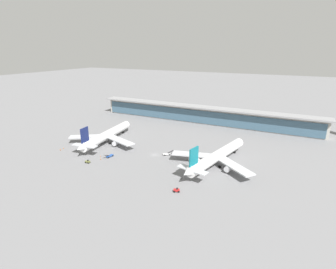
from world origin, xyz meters
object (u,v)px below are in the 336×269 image
Objects in this scene: service_truck_by_tail_blue at (109,156)px; safety_cone_delta at (60,149)px; safety_cone_bravo at (61,150)px; airliner_left_stand at (106,135)px; safety_cone_echo at (100,159)px; service_truck_mid_apron_white at (167,154)px; safety_cone_charlie at (100,156)px; safety_cone_alpha at (63,148)px; service_truck_under_wing_red at (94,138)px; airliner_centre_stand at (217,156)px; service_truck_near_nose_red at (177,190)px; service_truck_at_far_stand_olive at (192,157)px; service_truck_on_taxiway_olive at (88,162)px.

safety_cone_delta is at bearing -172.06° from service_truck_by_tail_blue.
safety_cone_delta is at bearing 154.01° from safety_cone_bravo.
airliner_left_stand is 94.26× the size of safety_cone_echo.
safety_cone_delta is at bearing -126.26° from airliner_left_stand.
service_truck_mid_apron_white is at bearing 37.13° from safety_cone_echo.
safety_cone_bravo is 1.00× the size of safety_cone_charlie.
safety_cone_echo is at bearing -5.13° from safety_cone_alpha.
safety_cone_bravo is at bearing -159.63° from service_truck_mid_apron_white.
service_truck_under_wing_red is at bearing 177.99° from service_truck_mid_apron_white.
service_truck_by_tail_blue is 6.02m from safety_cone_echo.
safety_cone_alpha is (-98.08, -20.36, -5.22)m from airliner_centre_stand.
airliner_centre_stand is 9.45× the size of service_truck_by_tail_blue.
service_truck_near_nose_red is 4.73× the size of safety_cone_delta.
safety_cone_charlie is at bearing -158.56° from service_truck_at_far_stand_olive.
airliner_left_stand and airliner_centre_stand have the same top height.
service_truck_mid_apron_white and service_truck_by_tail_blue have the same top height.
safety_cone_echo is at bearing -0.15° from safety_cone_bravo.
safety_cone_charlie is (29.89, 3.78, 0.00)m from safety_cone_bravo.
service_truck_by_tail_blue is 36.73m from safety_cone_delta.
service_truck_mid_apron_white is (61.02, -2.15, 0.00)m from service_truck_under_wing_red.
service_truck_at_far_stand_olive is 10.45× the size of safety_cone_charlie.
service_truck_by_tail_blue reaches higher than safety_cone_alpha.
airliner_left_stand is at bearing 132.53° from service_truck_by_tail_blue.
service_truck_by_tail_blue reaches higher than service_truck_on_taxiway_olive.
service_truck_by_tail_blue is at bearing 8.70° from safety_cone_bravo.
service_truck_mid_apron_white is 8.27× the size of safety_cone_bravo.
safety_cone_delta is (-98.11, -22.95, -5.22)m from airliner_centre_stand.
airliner_centre_stand is at bearing -1.81° from service_truck_mid_apron_white.
safety_cone_charlie is (25.38, -22.70, -0.49)m from service_truck_under_wing_red.
service_truck_under_wing_red is 24.09m from safety_cone_alpha.
service_truck_under_wing_red is 26.86m from safety_cone_bravo.
service_truck_near_nose_red is at bearing -28.12° from airliner_left_stand.
safety_cone_charlie is at bearing 7.21° from safety_cone_bravo.
service_truck_mid_apron_white is at bearing 29.97° from safety_cone_charlie.
airliner_left_stand reaches higher than safety_cone_bravo.
service_truck_at_far_stand_olive is at bearing -0.74° from airliner_left_stand.
airliner_centre_stand is 22.39× the size of service_truck_on_taxiway_olive.
airliner_left_stand reaches higher than safety_cone_delta.
airliner_left_stand is at bearing 55.31° from safety_cone_bravo.
airliner_left_stand is 65.03m from service_truck_at_far_stand_olive.
safety_cone_charlie is 1.00× the size of safety_cone_echo.
service_truck_on_taxiway_olive is 7.96m from safety_cone_echo.
airliner_left_stand is 94.26× the size of safety_cone_bravo.
service_truck_at_far_stand_olive is at bearing 31.19° from service_truck_on_taxiway_olive.
service_truck_mid_apron_white is at bearing 41.70° from service_truck_on_taxiway_olive.
service_truck_under_wing_red is at bearing 138.20° from safety_cone_charlie.
airliner_left_stand reaches higher than service_truck_on_taxiway_olive.
airliner_left_stand reaches higher than safety_cone_alpha.
safety_cone_alpha and safety_cone_bravo have the same top height.
airliner_centre_stand reaches higher than safety_cone_charlie.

